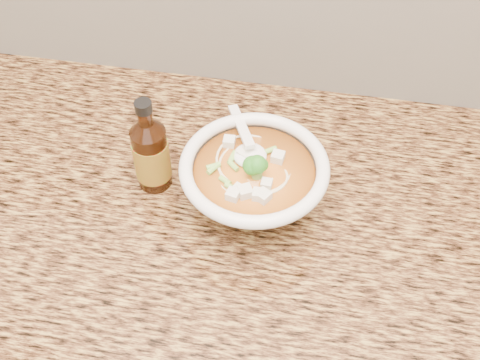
# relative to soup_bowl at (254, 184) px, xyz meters

# --- Properties ---
(cabinet) EXTENTS (4.00, 0.65, 0.86)m
(cabinet) POSITION_rel_soup_bowl_xyz_m (0.02, -0.03, -0.52)
(cabinet) COLOR black
(cabinet) RESTS_ON ground
(counter_slab) EXTENTS (4.00, 0.68, 0.04)m
(counter_slab) POSITION_rel_soup_bowl_xyz_m (0.02, -0.03, -0.07)
(counter_slab) COLOR #A9853E
(counter_slab) RESTS_ON cabinet
(soup_bowl) EXTENTS (0.21, 0.23, 0.12)m
(soup_bowl) POSITION_rel_soup_bowl_xyz_m (0.00, 0.00, 0.00)
(soup_bowl) COLOR white
(soup_bowl) RESTS_ON counter_slab
(hot_sauce_bottle) EXTENTS (0.06, 0.06, 0.16)m
(hot_sauce_bottle) POSITION_rel_soup_bowl_xyz_m (-0.16, 0.02, 0.01)
(hot_sauce_bottle) COLOR #3D1A08
(hot_sauce_bottle) RESTS_ON counter_slab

